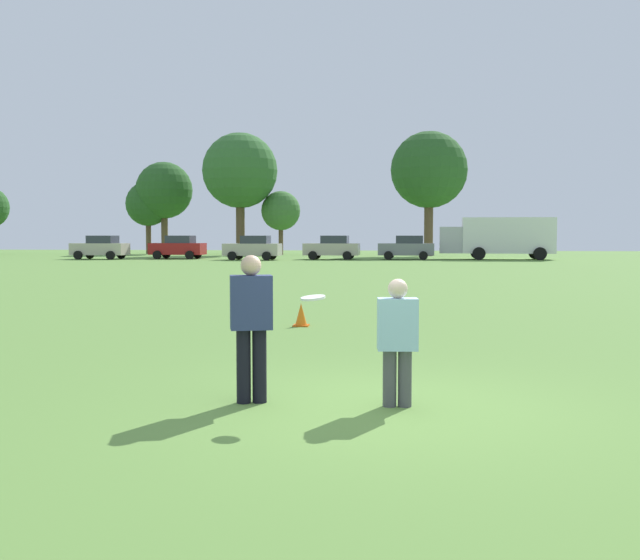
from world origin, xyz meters
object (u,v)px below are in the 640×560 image
at_px(parked_car_center, 253,248).
at_px(box_truck, 499,236).
at_px(parked_car_mid_right, 332,247).
at_px(player_defender, 397,336).
at_px(parked_car_near_right, 407,247).
at_px(parked_car_near_left, 100,247).
at_px(parked_car_mid_left, 178,247).
at_px(player_thrower, 251,320).
at_px(frisbee, 313,298).
at_px(traffic_cone, 301,315).

bearing_deg(parked_car_center, box_truck, 9.83).
bearing_deg(box_truck, parked_car_mid_right, -173.56).
distance_m(player_defender, parked_car_center, 47.91).
bearing_deg(player_defender, parked_car_near_right, 90.01).
height_order(parked_car_center, parked_car_near_right, same).
height_order(player_defender, parked_car_near_left, parked_car_near_left).
xyz_separation_m(parked_car_mid_left, parked_car_center, (6.39, -1.97, 0.00)).
bearing_deg(parked_car_near_right, parked_car_center, -168.92).
height_order(player_thrower, player_defender, player_thrower).
relative_size(parked_car_near_left, parked_car_mid_left, 1.00).
distance_m(player_thrower, parked_car_near_left, 51.71).
distance_m(player_defender, box_truck, 50.20).
bearing_deg(player_thrower, parked_car_near_left, 115.00).
bearing_deg(parked_car_mid_right, frisbee, -84.40).
height_order(parked_car_near_left, parked_car_mid_left, same).
bearing_deg(parked_car_mid_right, parked_car_near_left, -175.43).
relative_size(player_thrower, player_defender, 1.18).
bearing_deg(frisbee, parked_car_center, 102.69).
height_order(player_thrower, frisbee, player_thrower).
relative_size(parked_car_near_right, box_truck, 0.50).
xyz_separation_m(parked_car_mid_right, parked_car_near_right, (5.65, 0.48, 0.00)).
distance_m(parked_car_center, parked_car_mid_right, 6.03).
bearing_deg(parked_car_near_right, parked_car_mid_left, -179.13).
relative_size(player_defender, parked_car_mid_right, 0.33).
relative_size(frisbee, parked_car_near_left, 0.06).
bearing_deg(parked_car_mid_right, traffic_cone, -85.05).
relative_size(player_defender, parked_car_mid_left, 0.33).
bearing_deg(parked_car_center, player_defender, -76.19).
distance_m(parked_car_near_right, box_truck, 7.07).
distance_m(player_thrower, parked_car_center, 47.55).
height_order(player_defender, box_truck, box_truck).
relative_size(player_defender, traffic_cone, 2.95).
height_order(player_thrower, parked_car_near_left, parked_car_near_left).
bearing_deg(parked_car_mid_right, parked_car_center, -163.03).
bearing_deg(parked_car_mid_right, player_thrower, -85.23).
relative_size(parked_car_near_left, parked_car_center, 1.00).
xyz_separation_m(player_defender, parked_car_center, (-11.44, 46.52, 0.14)).
distance_m(player_thrower, parked_car_near_right, 48.79).
xyz_separation_m(parked_car_center, parked_car_mid_right, (5.77, 1.76, 0.00)).
bearing_deg(parked_car_mid_left, parked_car_center, -17.11).
bearing_deg(parked_car_near_left, player_thrower, -65.00).
relative_size(player_defender, box_truck, 0.17).
relative_size(parked_car_mid_left, parked_car_mid_right, 1.00).
bearing_deg(parked_car_near_left, parked_car_near_right, 4.62).
distance_m(parked_car_mid_right, box_truck, 12.72).
bearing_deg(parked_car_mid_right, parked_car_near_right, 4.80).
height_order(traffic_cone, parked_car_near_right, parked_car_near_right).
height_order(frisbee, parked_car_mid_right, parked_car_mid_right).
xyz_separation_m(player_thrower, parked_car_near_left, (-21.85, 46.87, -0.02)).
bearing_deg(parked_car_mid_right, player_defender, -83.31).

